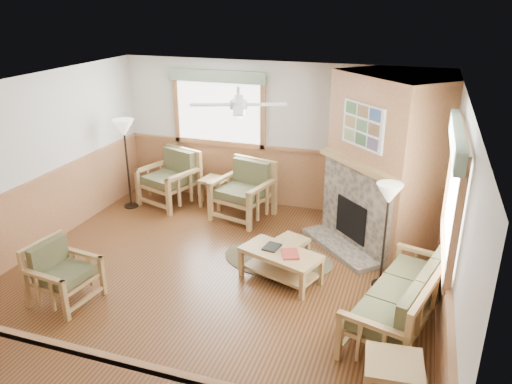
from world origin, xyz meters
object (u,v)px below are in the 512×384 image
(sofa, at_px, (402,296))
(floor_lamp_right, at_px, (385,236))
(armchair_back_right, at_px, (243,191))
(end_table_chairs, at_px, (215,192))
(footstool, at_px, (291,251))
(armchair_left, at_px, (64,273))
(coffee_table, at_px, (280,266))
(armchair_back_left, at_px, (169,178))
(floor_lamp_left, at_px, (127,164))

(sofa, relative_size, floor_lamp_right, 1.28)
(armchair_back_right, bearing_deg, end_table_chairs, 167.36)
(end_table_chairs, distance_m, footstool, 2.56)
(armchair_left, bearing_deg, coffee_table, -54.03)
(floor_lamp_right, bearing_deg, armchair_back_left, 157.74)
(coffee_table, xyz_separation_m, end_table_chairs, (-1.94, 2.20, 0.05))
(armchair_back_left, bearing_deg, armchair_back_right, 12.47)
(sofa, distance_m, armchair_back_right, 3.79)
(armchair_back_left, distance_m, armchair_back_right, 1.57)
(armchair_back_left, relative_size, armchair_back_right, 1.01)
(coffee_table, distance_m, end_table_chairs, 2.93)
(floor_lamp_left, bearing_deg, armchair_back_left, 31.72)
(armchair_back_left, xyz_separation_m, armchair_back_right, (1.56, -0.17, -0.00))
(footstool, bearing_deg, end_table_chairs, 139.41)
(armchair_back_right, bearing_deg, sofa, -25.80)
(end_table_chairs, distance_m, floor_lamp_right, 3.83)
(end_table_chairs, bearing_deg, sofa, -37.72)
(footstool, relative_size, floor_lamp_left, 0.26)
(coffee_table, height_order, footstool, coffee_table)
(armchair_back_left, bearing_deg, armchair_left, -66.93)
(floor_lamp_left, bearing_deg, armchair_back_right, 5.81)
(armchair_back_left, bearing_deg, floor_lamp_left, -129.70)
(armchair_back_right, xyz_separation_m, floor_lamp_left, (-2.19, -0.22, 0.34))
(footstool, bearing_deg, armchair_back_left, 152.21)
(armchair_back_left, height_order, armchair_back_right, armchair_back_left)
(sofa, xyz_separation_m, armchair_left, (-4.20, -0.81, -0.04))
(footstool, bearing_deg, floor_lamp_left, 162.42)
(footstool, bearing_deg, floor_lamp_right, -9.35)
(armchair_left, distance_m, footstool, 3.20)
(armchair_back_right, height_order, end_table_chairs, armchair_back_right)
(sofa, bearing_deg, coffee_table, -93.91)
(coffee_table, bearing_deg, armchair_back_left, 163.61)
(sofa, xyz_separation_m, coffee_table, (-1.67, 0.59, -0.22))
(armchair_left, bearing_deg, end_table_chairs, -2.33)
(armchair_back_left, xyz_separation_m, floor_lamp_left, (-0.63, -0.39, 0.34))
(armchair_back_right, height_order, coffee_table, armchair_back_right)
(sofa, relative_size, armchair_back_left, 1.90)
(armchair_left, relative_size, coffee_table, 0.73)
(footstool, bearing_deg, sofa, -34.06)
(footstool, bearing_deg, armchair_back_right, 133.49)
(armchair_back_right, bearing_deg, coffee_table, -41.99)
(end_table_chairs, bearing_deg, coffee_table, -48.63)
(sofa, bearing_deg, armchair_back_left, -104.65)
(coffee_table, relative_size, floor_lamp_left, 0.66)
(armchair_back_right, xyz_separation_m, armchair_left, (-1.29, -3.24, -0.10))
(armchair_back_right, relative_size, end_table_chairs, 1.88)
(footstool, height_order, floor_lamp_left, floor_lamp_left)
(armchair_left, bearing_deg, footstool, -45.69)
(sofa, height_order, end_table_chairs, sofa)
(armchair_back_left, relative_size, coffee_table, 0.92)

